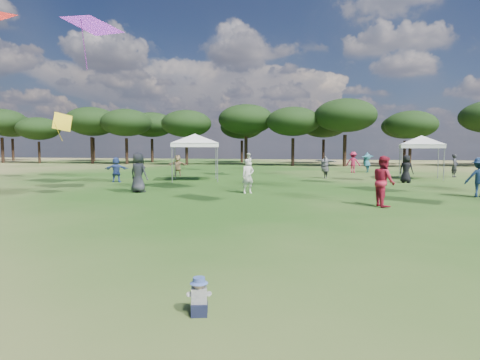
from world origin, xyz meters
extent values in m
cylinder|color=black|center=(-42.82, 45.10, 1.76)|extent=(0.40, 0.40, 3.51)
ellipsoid|color=black|center=(-42.82, 45.10, 5.62)|extent=(6.82, 6.82, 3.68)
cylinder|color=black|center=(-36.96, 45.10, 1.46)|extent=(0.33, 0.33, 2.92)
ellipsoid|color=black|center=(-36.96, 45.10, 4.67)|extent=(5.67, 5.67, 3.06)
cylinder|color=black|center=(-29.06, 45.29, 1.75)|extent=(0.40, 0.40, 3.49)
ellipsoid|color=black|center=(-29.06, 45.29, 5.59)|extent=(6.79, 6.79, 3.66)
cylinder|color=black|center=(-23.92, 45.02, 1.66)|extent=(0.38, 0.38, 3.32)
ellipsoid|color=black|center=(-23.92, 45.02, 5.31)|extent=(6.44, 6.44, 3.47)
cylinder|color=black|center=(-15.51, 44.30, 1.57)|extent=(0.36, 0.36, 3.14)
ellipsoid|color=black|center=(-15.51, 44.30, 5.03)|extent=(6.11, 6.11, 3.29)
cylinder|color=black|center=(-8.39, 45.81, 1.73)|extent=(0.40, 0.40, 3.46)
ellipsoid|color=black|center=(-8.39, 45.81, 5.54)|extent=(6.73, 6.73, 3.63)
cylinder|color=black|center=(-2.58, 44.63, 1.61)|extent=(0.37, 0.37, 3.21)
ellipsoid|color=black|center=(-2.58, 44.63, 5.14)|extent=(6.24, 6.24, 3.36)
cylinder|color=black|center=(3.26, 44.18, 1.78)|extent=(0.41, 0.41, 3.56)
ellipsoid|color=black|center=(3.26, 44.18, 5.69)|extent=(6.91, 6.91, 3.73)
cylinder|color=black|center=(10.19, 44.51, 1.44)|extent=(0.33, 0.33, 2.88)
ellipsoid|color=black|center=(10.19, 44.51, 4.61)|extent=(5.60, 5.60, 3.02)
cylinder|color=black|center=(-48.93, 53.79, 1.78)|extent=(0.41, 0.41, 3.56)
ellipsoid|color=black|center=(-48.93, 53.79, 5.70)|extent=(6.92, 6.92, 3.73)
cylinder|color=black|center=(-34.09, 53.56, 1.81)|extent=(0.41, 0.41, 3.62)
ellipsoid|color=black|center=(-34.09, 53.56, 5.80)|extent=(7.03, 7.03, 3.79)
cylinder|color=black|center=(-23.40, 51.57, 1.68)|extent=(0.39, 0.39, 3.37)
ellipsoid|color=black|center=(-23.40, 51.57, 5.39)|extent=(6.54, 6.54, 3.53)
cylinder|color=black|center=(-10.52, 53.31, 1.56)|extent=(0.36, 0.36, 3.11)
ellipsoid|color=black|center=(-10.52, 53.31, 4.98)|extent=(6.05, 6.05, 3.26)
cylinder|color=black|center=(0.83, 52.52, 1.60)|extent=(0.37, 0.37, 3.20)
ellipsoid|color=black|center=(0.83, 52.52, 5.12)|extent=(6.21, 6.21, 3.35)
cylinder|color=black|center=(10.82, 51.34, 1.50)|extent=(0.34, 0.34, 2.99)
ellipsoid|color=black|center=(10.82, 51.34, 4.79)|extent=(5.81, 5.81, 3.13)
cylinder|color=gray|center=(-7.89, 20.69, 1.17)|extent=(0.06, 0.06, 2.34)
cylinder|color=gray|center=(-5.24, 21.54, 1.17)|extent=(0.06, 0.06, 2.34)
cylinder|color=gray|center=(-8.75, 23.33, 1.17)|extent=(0.06, 0.06, 2.34)
cylinder|color=gray|center=(-6.10, 24.19, 1.17)|extent=(0.06, 0.06, 2.34)
cube|color=white|center=(-7.00, 22.44, 2.29)|extent=(3.71, 3.71, 0.25)
pyramid|color=white|center=(-7.00, 22.44, 3.02)|extent=(5.70, 5.70, 0.60)
cylinder|color=gray|center=(6.18, 25.58, 1.13)|extent=(0.06, 0.06, 2.27)
cylinder|color=gray|center=(8.66, 25.31, 1.13)|extent=(0.06, 0.06, 2.27)
cylinder|color=gray|center=(6.45, 28.05, 1.13)|extent=(0.06, 0.06, 2.27)
cylinder|color=gray|center=(8.92, 27.79, 1.13)|extent=(0.06, 0.06, 2.27)
cube|color=white|center=(7.55, 26.68, 2.22)|extent=(2.91, 2.91, 0.25)
pyramid|color=white|center=(7.55, 26.68, 2.94)|extent=(5.36, 5.36, 0.60)
cube|color=black|center=(-0.15, 2.40, 0.08)|extent=(0.26, 0.26, 0.16)
cube|color=black|center=(-0.27, 2.53, 0.04)|extent=(0.13, 0.20, 0.08)
cube|color=black|center=(-0.13, 2.57, 0.04)|extent=(0.13, 0.20, 0.08)
cube|color=white|center=(-0.15, 2.40, 0.25)|extent=(0.23, 0.19, 0.21)
cylinder|color=white|center=(-0.29, 2.42, 0.25)|extent=(0.12, 0.21, 0.13)
cylinder|color=white|center=(-0.05, 2.49, 0.25)|extent=(0.12, 0.21, 0.13)
sphere|color=#E0B293|center=(-0.15, 2.40, 0.40)|extent=(0.14, 0.14, 0.14)
cone|color=#5775CC|center=(-0.15, 2.40, 0.43)|extent=(0.24, 0.24, 0.02)
cylinder|color=#5775CC|center=(-0.15, 2.40, 0.46)|extent=(0.15, 0.15, 0.06)
imported|color=navy|center=(-11.36, 20.17, 0.78)|extent=(1.51, 0.93, 1.56)
imported|color=#A71B3E|center=(3.52, 32.78, 0.89)|extent=(1.27, 0.90, 1.78)
imported|color=#947850|center=(-9.57, 25.93, 0.80)|extent=(1.54, 0.71, 1.59)
imported|color=#255F71|center=(4.70, 33.64, 0.87)|extent=(1.58, 2.14, 1.74)
imported|color=#A21B31|center=(3.42, 12.86, 0.92)|extent=(0.93, 1.06, 1.85)
imported|color=black|center=(6.08, 23.47, 0.84)|extent=(0.98, 0.89, 1.69)
imported|color=silver|center=(-2.21, 15.95, 0.80)|extent=(0.70, 0.64, 1.61)
imported|color=#333439|center=(-7.38, 15.18, 0.95)|extent=(1.05, 0.82, 1.90)
imported|color=#4B4A4F|center=(1.24, 26.00, 0.77)|extent=(1.82, 1.53, 1.53)
imported|color=#2A2A2F|center=(10.37, 29.11, 0.84)|extent=(0.67, 0.74, 1.69)
imported|color=navy|center=(7.82, 16.67, 0.85)|extent=(1.13, 0.68, 1.71)
imported|color=silver|center=(-5.28, 31.57, 0.84)|extent=(0.76, 0.91, 1.67)
plane|color=gold|center=(-17.50, 23.55, 4.00)|extent=(1.61, 1.91, 1.57)
plane|color=#712187|center=(-10.18, 16.14, 8.25)|extent=(2.97, 2.61, 1.91)
camera|label=1|loc=(1.43, -2.36, 2.15)|focal=30.00mm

